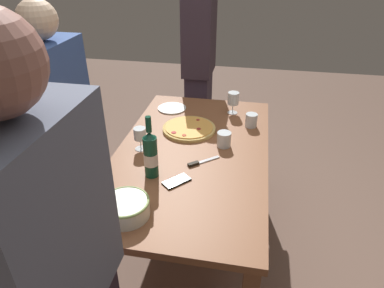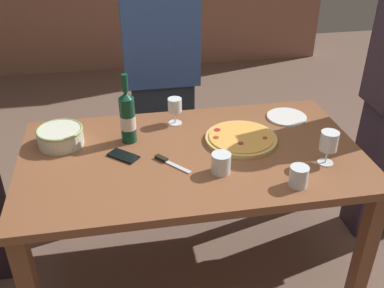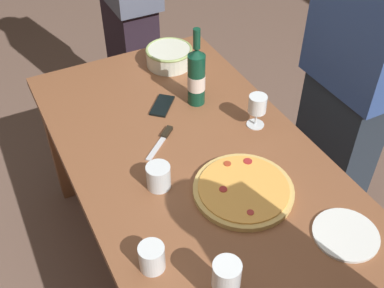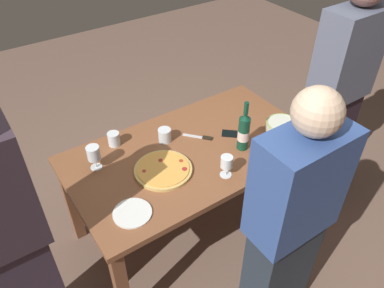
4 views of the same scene
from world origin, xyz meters
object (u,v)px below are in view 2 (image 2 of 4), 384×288
object	(u,v)px
dining_table	(192,169)
cup_amber	(299,176)
pizza	(241,138)
person_host	(162,78)
serving_bowl	(60,136)
cup_ceramic	(221,163)
pizza_knife	(168,162)
wine_glass_near_pizza	(329,142)
wine_bottle	(128,117)
wine_glass_by_bottle	(175,107)
side_plate	(287,117)
cell_phone	(123,156)

from	to	relation	value
dining_table	cup_amber	bearing A→B (deg)	-40.49
dining_table	pizza	xyz separation A→B (m)	(0.26, 0.07, 0.11)
pizza	cup_amber	size ratio (longest dim) A/B	3.88
person_host	serving_bowl	bearing A→B (deg)	-45.43
dining_table	cup_ceramic	distance (m)	0.25
dining_table	serving_bowl	distance (m)	0.65
serving_bowl	pizza_knife	xyz separation A→B (m)	(0.49, -0.26, -0.04)
wine_glass_near_pizza	serving_bowl	bearing A→B (deg)	162.16
wine_bottle	wine_glass_by_bottle	world-z (taller)	wine_bottle
person_host	side_plate	bearing A→B (deg)	44.88
pizza	wine_glass_by_bottle	xyz separation A→B (m)	(-0.29, 0.24, 0.08)
serving_bowl	dining_table	bearing A→B (deg)	-17.36
cell_phone	pizza_knife	size ratio (longest dim) A/B	0.85
cell_phone	person_host	size ratio (longest dim) A/B	0.09
dining_table	pizza_knife	distance (m)	0.17
wine_bottle	cup_amber	size ratio (longest dim) A/B	3.83
wine_glass_by_bottle	cell_phone	size ratio (longest dim) A/B	0.98
wine_glass_by_bottle	pizza_knife	xyz separation A→B (m)	(-0.09, -0.37, -0.09)
pizza_knife	cell_phone	bearing A→B (deg)	156.05
serving_bowl	cup_amber	world-z (taller)	cup_amber
wine_bottle	pizza_knife	size ratio (longest dim) A/B	2.06
cup_amber	cup_ceramic	distance (m)	0.33
wine_glass_by_bottle	side_plate	xyz separation A→B (m)	(0.60, -0.05, -0.09)
dining_table	cell_phone	xyz separation A→B (m)	(-0.32, 0.02, 0.10)
pizza	side_plate	size ratio (longest dim) A/B	1.66
dining_table	serving_bowl	size ratio (longest dim) A/B	7.22
serving_bowl	side_plate	size ratio (longest dim) A/B	1.04
cell_phone	person_host	world-z (taller)	person_host
wine_bottle	side_plate	size ratio (longest dim) A/B	1.64
cell_phone	cup_amber	bearing A→B (deg)	-74.77
cup_ceramic	side_plate	world-z (taller)	cup_ceramic
dining_table	pizza	world-z (taller)	pizza
wine_glass_by_bottle	cup_ceramic	world-z (taller)	wine_glass_by_bottle
wine_bottle	cell_phone	distance (m)	0.20
wine_glass_near_pizza	cup_amber	world-z (taller)	wine_glass_near_pizza
cell_phone	serving_bowl	bearing A→B (deg)	101.38
cell_phone	wine_glass_by_bottle	bearing A→B (deg)	-3.07
pizza_knife	serving_bowl	bearing A→B (deg)	152.15
wine_bottle	cup_amber	bearing A→B (deg)	-36.53
serving_bowl	wine_bottle	distance (m)	0.34
wine_glass_by_bottle	wine_glass_near_pizza	bearing A→B (deg)	-39.12
wine_glass_by_bottle	pizza	bearing A→B (deg)	-39.20
cup_ceramic	side_plate	xyz separation A→B (m)	(0.47, 0.44, -0.04)
dining_table	serving_bowl	world-z (taller)	serving_bowl
pizza	cup_ceramic	size ratio (longest dim) A/B	3.84
dining_table	cup_ceramic	xyz separation A→B (m)	(0.10, -0.18, 0.14)
dining_table	pizza	size ratio (longest dim) A/B	4.54
wine_bottle	cell_phone	size ratio (longest dim) A/B	2.41
cup_ceramic	cell_phone	distance (m)	0.46
serving_bowl	wine_glass_by_bottle	xyz separation A→B (m)	(0.57, 0.12, 0.05)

